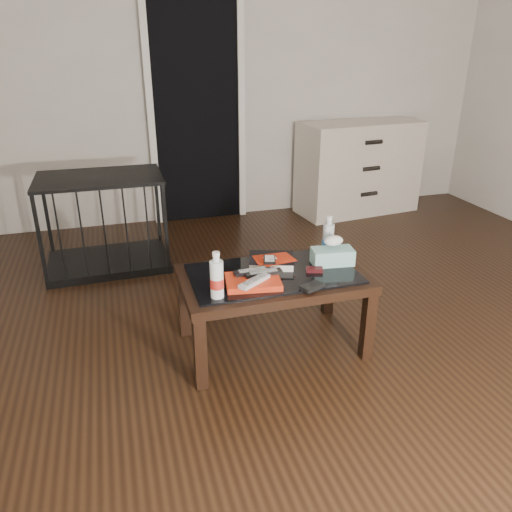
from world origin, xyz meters
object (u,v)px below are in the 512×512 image
at_px(dresser, 358,168).
at_px(water_bottle_left, 217,275).
at_px(coffee_table, 273,283).
at_px(pet_crate, 106,238).
at_px(water_bottle_right, 328,236).
at_px(tissue_box, 332,256).
at_px(textbook, 271,261).

height_order(dresser, water_bottle_left, dresser).
distance_m(dresser, water_bottle_left, 3.03).
bearing_deg(coffee_table, pet_crate, 121.56).
bearing_deg(water_bottle_right, tissue_box, -102.01).
distance_m(coffee_table, textbook, 0.14).
height_order(textbook, tissue_box, tissue_box).
distance_m(pet_crate, water_bottle_right, 1.83).
relative_size(coffee_table, pet_crate, 1.09).
xyz_separation_m(textbook, tissue_box, (0.33, -0.08, 0.02)).
xyz_separation_m(pet_crate, textbook, (0.90, -1.32, 0.25)).
relative_size(coffee_table, tissue_box, 4.35).
distance_m(pet_crate, textbook, 1.62).
bearing_deg(pet_crate, water_bottle_left, -73.42).
xyz_separation_m(water_bottle_left, tissue_box, (0.71, 0.21, -0.07)).
distance_m(coffee_table, pet_crate, 1.68).
relative_size(textbook, tissue_box, 1.09).
bearing_deg(coffee_table, water_bottle_left, -152.05).
distance_m(coffee_table, water_bottle_right, 0.45).
bearing_deg(water_bottle_left, coffee_table, 27.95).
distance_m(water_bottle_right, tissue_box, 0.15).
height_order(textbook, water_bottle_left, water_bottle_left).
xyz_separation_m(pet_crate, water_bottle_left, (0.53, -1.61, 0.35)).
height_order(dresser, pet_crate, dresser).
relative_size(dresser, tissue_box, 5.44).
relative_size(textbook, water_bottle_left, 1.05).
height_order(textbook, water_bottle_right, water_bottle_right).
height_order(water_bottle_right, tissue_box, water_bottle_right).
relative_size(pet_crate, water_bottle_left, 3.85).
bearing_deg(water_bottle_left, dresser, 49.83).
bearing_deg(textbook, dresser, 70.07).
xyz_separation_m(water_bottle_right, tissue_box, (-0.03, -0.13, -0.07)).
bearing_deg(pet_crate, coffee_table, -59.96).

